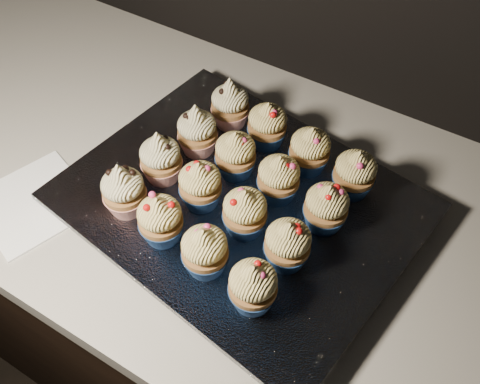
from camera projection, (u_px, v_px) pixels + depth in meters
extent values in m
cube|color=black|center=(212.00, 305.00, 1.24)|extent=(2.40, 0.60, 0.86)
cube|color=beige|center=(201.00, 179.00, 0.89)|extent=(2.44, 0.64, 0.04)
cube|color=white|center=(34.00, 203.00, 0.83)|extent=(0.20, 0.20, 0.00)
cube|color=black|center=(240.00, 208.00, 0.81)|extent=(0.50, 0.41, 0.02)
cube|color=silver|center=(240.00, 201.00, 0.80)|extent=(0.55, 0.45, 0.01)
cone|color=#A92417|center=(127.00, 201.00, 0.77)|extent=(0.06, 0.06, 0.03)
ellipsoid|color=beige|center=(122.00, 184.00, 0.74)|extent=(0.06, 0.06, 0.04)
cone|color=beige|center=(118.00, 171.00, 0.72)|extent=(0.03, 0.03, 0.03)
cone|color=navy|center=(162.00, 229.00, 0.74)|extent=(0.06, 0.06, 0.03)
ellipsoid|color=#F9DC7D|center=(159.00, 213.00, 0.71)|extent=(0.06, 0.06, 0.04)
cone|color=#F9DC7D|center=(157.00, 202.00, 0.69)|extent=(0.03, 0.03, 0.02)
cone|color=navy|center=(206.00, 260.00, 0.71)|extent=(0.06, 0.06, 0.03)
ellipsoid|color=#F9DC7D|center=(204.00, 244.00, 0.68)|extent=(0.06, 0.06, 0.04)
cone|color=#F9DC7D|center=(203.00, 234.00, 0.66)|extent=(0.03, 0.03, 0.02)
cone|color=navy|center=(253.00, 295.00, 0.68)|extent=(0.06, 0.06, 0.03)
ellipsoid|color=#F9DC7D|center=(253.00, 280.00, 0.65)|extent=(0.06, 0.06, 0.04)
cone|color=#F9DC7D|center=(254.00, 270.00, 0.63)|extent=(0.03, 0.03, 0.02)
cone|color=#A92417|center=(163.00, 169.00, 0.81)|extent=(0.06, 0.06, 0.03)
ellipsoid|color=beige|center=(160.00, 152.00, 0.78)|extent=(0.06, 0.06, 0.04)
cone|color=beige|center=(157.00, 139.00, 0.76)|extent=(0.03, 0.03, 0.03)
cone|color=navy|center=(201.00, 195.00, 0.78)|extent=(0.06, 0.06, 0.03)
ellipsoid|color=#F9DC7D|center=(200.00, 178.00, 0.75)|extent=(0.06, 0.06, 0.04)
cone|color=#F9DC7D|center=(199.00, 167.00, 0.73)|extent=(0.03, 0.03, 0.02)
cone|color=navy|center=(245.00, 222.00, 0.75)|extent=(0.06, 0.06, 0.03)
ellipsoid|color=#F9DC7D|center=(245.00, 205.00, 0.72)|extent=(0.06, 0.06, 0.04)
cone|color=#F9DC7D|center=(245.00, 195.00, 0.70)|extent=(0.03, 0.03, 0.02)
cone|color=navy|center=(286.00, 254.00, 0.71)|extent=(0.06, 0.06, 0.03)
ellipsoid|color=#F9DC7D|center=(288.00, 238.00, 0.69)|extent=(0.06, 0.06, 0.04)
cone|color=#F9DC7D|center=(290.00, 227.00, 0.67)|extent=(0.03, 0.03, 0.02)
cone|color=#A92417|center=(198.00, 142.00, 0.84)|extent=(0.06, 0.06, 0.03)
ellipsoid|color=beige|center=(197.00, 125.00, 0.82)|extent=(0.06, 0.06, 0.04)
cone|color=beige|center=(195.00, 111.00, 0.79)|extent=(0.03, 0.03, 0.03)
cone|color=navy|center=(236.00, 165.00, 0.81)|extent=(0.06, 0.06, 0.03)
ellipsoid|color=#F9DC7D|center=(235.00, 147.00, 0.79)|extent=(0.06, 0.06, 0.04)
cone|color=#F9DC7D|center=(235.00, 136.00, 0.77)|extent=(0.03, 0.03, 0.02)
cone|color=navy|center=(278.00, 188.00, 0.79)|extent=(0.06, 0.06, 0.03)
ellipsoid|color=#F9DC7D|center=(279.00, 171.00, 0.76)|extent=(0.06, 0.06, 0.04)
cone|color=#F9DC7D|center=(280.00, 160.00, 0.74)|extent=(0.03, 0.03, 0.02)
cone|color=navy|center=(324.00, 217.00, 0.75)|extent=(0.06, 0.06, 0.03)
ellipsoid|color=#F9DC7D|center=(328.00, 200.00, 0.72)|extent=(0.06, 0.06, 0.04)
cone|color=#F9DC7D|center=(330.00, 190.00, 0.71)|extent=(0.03, 0.03, 0.02)
cone|color=#A92417|center=(230.00, 116.00, 0.88)|extent=(0.06, 0.06, 0.03)
ellipsoid|color=beige|center=(230.00, 98.00, 0.85)|extent=(0.06, 0.06, 0.04)
cone|color=beige|center=(230.00, 85.00, 0.83)|extent=(0.03, 0.03, 0.03)
cone|color=navy|center=(267.00, 136.00, 0.85)|extent=(0.06, 0.06, 0.03)
ellipsoid|color=#F9DC7D|center=(268.00, 118.00, 0.82)|extent=(0.06, 0.06, 0.04)
cone|color=#F9DC7D|center=(268.00, 107.00, 0.81)|extent=(0.03, 0.03, 0.02)
cone|color=navy|center=(308.00, 160.00, 0.82)|extent=(0.06, 0.06, 0.03)
ellipsoid|color=#F9DC7D|center=(311.00, 143.00, 0.79)|extent=(0.06, 0.06, 0.04)
cone|color=#F9DC7D|center=(312.00, 132.00, 0.77)|extent=(0.03, 0.03, 0.02)
cone|color=navy|center=(352.00, 184.00, 0.79)|extent=(0.06, 0.06, 0.03)
ellipsoid|color=#F9DC7D|center=(356.00, 166.00, 0.76)|extent=(0.06, 0.06, 0.04)
cone|color=#F9DC7D|center=(359.00, 155.00, 0.74)|extent=(0.03, 0.03, 0.02)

